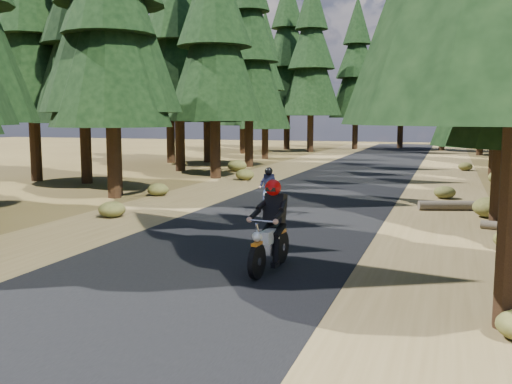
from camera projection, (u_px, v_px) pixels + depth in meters
ground at (236, 246)px, 13.51m from camera, size 120.00×120.00×0.00m
road at (291, 212)px, 18.20m from camera, size 6.00×100.00×0.01m
shoulder_l at (163, 205)px, 19.67m from camera, size 3.20×100.00×0.01m
shoulder_r at (442, 221)px, 16.73m from camera, size 3.20×100.00×0.01m
pine_forest at (367, 31)px, 32.25m from camera, size 34.59×55.08×16.32m
log_near at (506, 206)px, 18.57m from camera, size 5.49×1.95×0.32m
understory_shrubs at (351, 191)px, 21.26m from camera, size 14.68×31.48×0.68m
rider_lead at (270, 241)px, 11.22m from camera, size 0.75×2.05×1.80m
rider_follow at (268, 198)px, 18.10m from camera, size 0.76×1.67×1.44m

